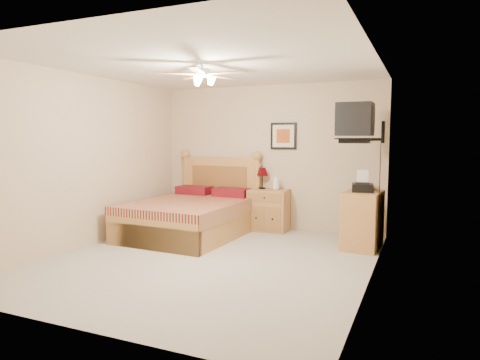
# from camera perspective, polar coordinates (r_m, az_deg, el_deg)

# --- Properties ---
(floor) EXTENTS (4.50, 4.50, 0.00)m
(floor) POSITION_cam_1_polar(r_m,az_deg,el_deg) (5.70, -3.90, -10.59)
(floor) COLOR #ADA69C
(floor) RESTS_ON ground
(ceiling) EXTENTS (4.00, 4.50, 0.04)m
(ceiling) POSITION_cam_1_polar(r_m,az_deg,el_deg) (5.54, -4.09, 15.05)
(ceiling) COLOR white
(ceiling) RESTS_ON ground
(wall_back) EXTENTS (4.00, 0.04, 2.50)m
(wall_back) POSITION_cam_1_polar(r_m,az_deg,el_deg) (7.55, 3.88, 3.05)
(wall_back) COLOR beige
(wall_back) RESTS_ON ground
(wall_front) EXTENTS (4.00, 0.04, 2.50)m
(wall_front) POSITION_cam_1_polar(r_m,az_deg,el_deg) (3.64, -20.48, -0.17)
(wall_front) COLOR beige
(wall_front) RESTS_ON ground
(wall_left) EXTENTS (0.04, 4.50, 2.50)m
(wall_left) POSITION_cam_1_polar(r_m,az_deg,el_deg) (6.64, -19.52, 2.37)
(wall_left) COLOR beige
(wall_left) RESTS_ON ground
(wall_right) EXTENTS (0.04, 4.50, 2.50)m
(wall_right) POSITION_cam_1_polar(r_m,az_deg,el_deg) (4.90, 17.28, 1.36)
(wall_right) COLOR beige
(wall_right) RESTS_ON ground
(bed) EXTENTS (1.69, 2.17, 1.36)m
(bed) POSITION_cam_1_polar(r_m,az_deg,el_deg) (6.98, -6.77, -1.88)
(bed) COLOR tan
(bed) RESTS_ON ground
(nightstand) EXTENTS (0.67, 0.51, 0.71)m
(nightstand) POSITION_cam_1_polar(r_m,az_deg,el_deg) (7.38, 3.89, -4.01)
(nightstand) COLOR #AE7D4D
(nightstand) RESTS_ON ground
(table_lamp) EXTENTS (0.22, 0.22, 0.36)m
(table_lamp) POSITION_cam_1_polar(r_m,az_deg,el_deg) (7.45, 3.00, 0.24)
(table_lamp) COLOR #50030A
(table_lamp) RESTS_ON nightstand
(lotion_bottle) EXTENTS (0.13, 0.13, 0.27)m
(lotion_bottle) POSITION_cam_1_polar(r_m,az_deg,el_deg) (7.30, 4.83, -0.27)
(lotion_bottle) COLOR white
(lotion_bottle) RESTS_ON nightstand
(framed_picture) EXTENTS (0.46, 0.04, 0.46)m
(framed_picture) POSITION_cam_1_polar(r_m,az_deg,el_deg) (7.44, 5.82, 5.85)
(framed_picture) COLOR black
(framed_picture) RESTS_ON wall_back
(dresser) EXTENTS (0.54, 0.74, 0.83)m
(dresser) POSITION_cam_1_polar(r_m,az_deg,el_deg) (6.42, 16.00, -5.14)
(dresser) COLOR #BE7541
(dresser) RESTS_ON ground
(fax_machine) EXTENTS (0.33, 0.35, 0.31)m
(fax_machine) POSITION_cam_1_polar(r_m,az_deg,el_deg) (6.29, 16.04, -0.14)
(fax_machine) COLOR black
(fax_machine) RESTS_ON dresser
(magazine_lower) EXTENTS (0.25, 0.28, 0.02)m
(magazine_lower) POSITION_cam_1_polar(r_m,az_deg,el_deg) (6.61, 15.92, -1.10)
(magazine_lower) COLOR #BBAB93
(magazine_lower) RESTS_ON dresser
(magazine_upper) EXTENTS (0.30, 0.34, 0.02)m
(magazine_upper) POSITION_cam_1_polar(r_m,az_deg,el_deg) (6.62, 16.15, -0.91)
(magazine_upper) COLOR tan
(magazine_upper) RESTS_ON magazine_lower
(wall_tv) EXTENTS (0.56, 0.46, 0.58)m
(wall_tv) POSITION_cam_1_polar(r_m,az_deg,el_deg) (6.25, 16.46, 7.42)
(wall_tv) COLOR black
(wall_tv) RESTS_ON wall_right
(ceiling_fan) EXTENTS (1.14, 1.14, 0.28)m
(ceiling_fan) POSITION_cam_1_polar(r_m,az_deg,el_deg) (5.35, -5.09, 13.87)
(ceiling_fan) COLOR white
(ceiling_fan) RESTS_ON ceiling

